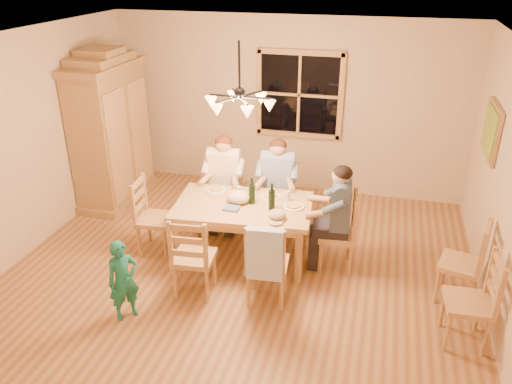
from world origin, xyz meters
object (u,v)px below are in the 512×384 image
(chair_spare_back, at_px, (458,276))
(adult_plaid_man, at_px, (278,175))
(chandelier, at_px, (240,102))
(chair_near_right, at_px, (267,276))
(chair_near_left, at_px, (195,269))
(child, at_px, (123,280))
(wine_bottle_b, at_px, (272,197))
(chair_far_left, at_px, (225,207))
(chair_end_right, at_px, (336,245))
(wine_bottle_a, at_px, (252,191))
(dining_table, at_px, (243,212))
(chair_end_left, at_px, (156,230))
(armoire, at_px, (111,134))
(adult_slate_man, at_px, (339,205))
(chair_far_right, at_px, (277,211))
(adult_woman, at_px, (224,171))
(chair_spare_front, at_px, (465,316))

(chair_spare_back, bearing_deg, adult_plaid_man, 81.36)
(chandelier, relative_size, chair_near_right, 0.78)
(chair_near_left, distance_m, child, 0.81)
(chair_near_left, height_order, chair_near_right, same)
(chandelier, relative_size, adult_plaid_man, 0.88)
(wine_bottle_b, bearing_deg, chandelier, -150.37)
(chair_far_left, height_order, chair_end_right, same)
(chair_end_right, bearing_deg, child, 121.25)
(wine_bottle_a, xyz_separation_m, chair_spare_back, (2.40, -0.25, -0.62))
(dining_table, distance_m, chair_end_left, 1.19)
(chair_end_left, height_order, adult_plaid_man, adult_plaid_man)
(armoire, bearing_deg, adult_slate_man, -16.65)
(armoire, xyz_separation_m, chair_spare_back, (4.87, -1.35, -0.75))
(chair_far_left, xyz_separation_m, chair_end_right, (1.61, -0.62, 0.00))
(chair_far_left, bearing_deg, chair_far_right, -180.00)
(chandelier, height_order, child, chandelier)
(wine_bottle_b, bearing_deg, chair_end_left, -177.45)
(chandelier, distance_m, chair_far_left, 2.08)
(chair_far_left, height_order, wine_bottle_a, wine_bottle_a)
(chair_far_right, bearing_deg, adult_slate_man, 136.64)
(chair_end_left, bearing_deg, chair_spare_back, 83.24)
(chair_end_left, xyz_separation_m, adult_woman, (0.65, 0.84, 0.54))
(armoire, height_order, wine_bottle_b, armoire)
(dining_table, distance_m, wine_bottle_a, 0.29)
(wine_bottle_a, xyz_separation_m, wine_bottle_b, (0.26, -0.09, 0.00))
(child, bearing_deg, chandelier, 4.27)
(chair_near_left, distance_m, chair_near_right, 0.82)
(adult_plaid_man, height_order, adult_slate_man, same)
(wine_bottle_a, bearing_deg, chair_end_right, 2.94)
(chair_far_left, bearing_deg, adult_woman, 84.59)
(chair_spare_front, bearing_deg, dining_table, 67.44)
(wine_bottle_a, height_order, chair_spare_back, wine_bottle_a)
(armoire, relative_size, chair_spare_front, 2.32)
(chandelier, distance_m, wine_bottle_a, 1.19)
(chair_end_right, height_order, adult_woman, adult_woman)
(chandelier, bearing_deg, chair_near_left, -122.76)
(wine_bottle_a, relative_size, chair_spare_back, 0.33)
(chair_end_left, height_order, adult_slate_man, adult_slate_man)
(chair_far_left, bearing_deg, chandelier, 113.35)
(chandelier, bearing_deg, child, -128.34)
(chair_near_right, height_order, adult_woman, adult_woman)
(chandelier, height_order, wine_bottle_a, chandelier)
(chandelier, height_order, chair_spare_front, chandelier)
(chandelier, relative_size, armoire, 0.33)
(adult_plaid_man, relative_size, wine_bottle_b, 2.65)
(adult_slate_man, bearing_deg, dining_table, 90.00)
(chair_end_left, bearing_deg, chair_near_right, 63.43)
(adult_woman, xyz_separation_m, chair_spare_front, (2.97, -1.61, -0.54))
(chair_spare_front, height_order, chair_spare_back, same)
(chair_far_left, xyz_separation_m, adult_plaid_man, (0.72, 0.07, 0.54))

